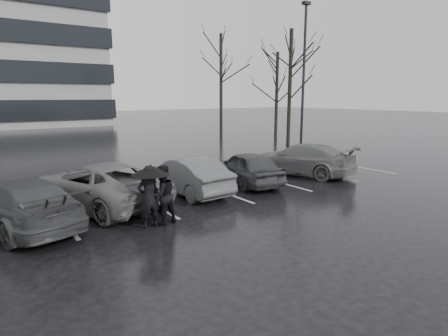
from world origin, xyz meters
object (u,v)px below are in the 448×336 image
at_px(car_west_c, 20,204).
at_px(pedestrian_left, 149,197).
at_px(tree_east, 290,89).
at_px(car_west_a, 187,175).
at_px(lamp_post, 303,88).
at_px(car_west_b, 99,185).
at_px(tree_ne, 277,96).
at_px(pedestrian_right, 162,195).
at_px(car_main, 247,168).
at_px(tree_north, 221,87).
at_px(car_east, 301,159).

relative_size(car_west_c, pedestrian_left, 2.69).
distance_m(car_west_c, tree_east, 20.06).
bearing_deg(car_west_a, lamp_post, -162.38).
bearing_deg(car_west_b, lamp_post, 178.49).
relative_size(pedestrian_left, tree_ne, 0.24).
bearing_deg(pedestrian_right, tree_ne, -148.07).
distance_m(car_main, tree_ne, 17.17).
xyz_separation_m(pedestrian_left, tree_east, (15.18, 10.13, 3.15)).
relative_size(car_west_c, lamp_post, 0.53).
bearing_deg(tree_ne, pedestrian_left, -141.37).
distance_m(car_main, car_west_c, 8.20).
bearing_deg(pedestrian_left, car_main, -157.61).
height_order(car_west_c, tree_east, tree_east).
bearing_deg(car_west_b, tree_north, -152.50).
distance_m(car_main, pedestrian_right, 5.51).
relative_size(tree_east, tree_north, 0.94).
bearing_deg(car_west_c, tree_east, -170.09).
distance_m(pedestrian_left, lamp_post, 14.36).
xyz_separation_m(car_west_b, tree_north, (14.67, 14.34, 3.54)).
xyz_separation_m(car_main, pedestrian_right, (-4.93, -2.46, 0.16)).
bearing_deg(tree_east, tree_ne, 57.99).
bearing_deg(tree_east, pedestrian_right, -145.67).
height_order(car_west_c, pedestrian_right, pedestrian_right).
xyz_separation_m(lamp_post, tree_ne, (5.18, 7.78, -0.45)).
relative_size(car_west_b, car_west_c, 1.12).
bearing_deg(car_east, car_west_c, -15.22).
relative_size(pedestrian_left, tree_north, 0.20).
bearing_deg(car_west_a, tree_ne, -145.80).
xyz_separation_m(car_west_a, lamp_post, (9.85, 3.77, 3.29)).
bearing_deg(tree_east, car_east, -131.49).
bearing_deg(car_west_a, tree_north, -131.73).
relative_size(car_west_a, car_east, 0.83).
xyz_separation_m(car_west_b, car_east, (8.99, -0.22, -0.01)).
relative_size(car_main, car_west_b, 0.76).
relative_size(car_main, car_west_c, 0.85).
relative_size(car_west_c, pedestrian_right, 2.79).
distance_m(car_west_c, pedestrian_right, 3.76).
height_order(car_east, pedestrian_left, pedestrian_left).
relative_size(car_west_a, car_west_b, 0.79).
bearing_deg(tree_east, car_west_a, -148.96).
xyz_separation_m(pedestrian_left, pedestrian_right, (0.42, 0.05, -0.03)).
height_order(car_main, lamp_post, lamp_post).
distance_m(car_west_a, pedestrian_left, 3.70).
distance_m(car_main, tree_north, 17.44).
bearing_deg(tree_ne, tree_east, -122.01).
bearing_deg(car_main, car_east, -168.85).
xyz_separation_m(car_west_a, tree_north, (11.54, 14.54, 3.58)).
distance_m(car_main, car_east, 3.14).
bearing_deg(lamp_post, car_west_a, -159.07).
height_order(tree_ne, tree_north, tree_north).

